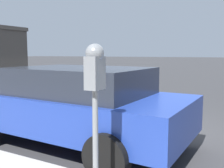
% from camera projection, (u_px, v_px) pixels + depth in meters
% --- Properties ---
extents(ground_plane, '(220.00, 220.00, 0.00)m').
position_uv_depth(ground_plane, '(151.00, 136.00, 5.24)').
color(ground_plane, '#333335').
extents(parking_meter, '(0.21, 0.19, 1.62)m').
position_uv_depth(parking_meter, '(95.00, 81.00, 2.68)').
color(parking_meter, gray).
rests_on(parking_meter, sidewalk).
extents(car_blue, '(2.19, 4.27, 1.39)m').
position_uv_depth(car_blue, '(74.00, 103.00, 4.75)').
color(car_blue, navy).
rests_on(car_blue, ground_plane).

